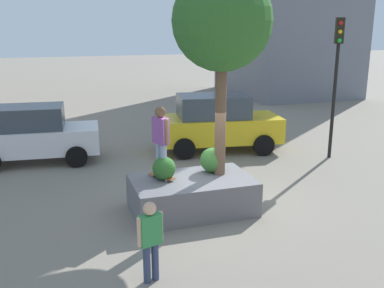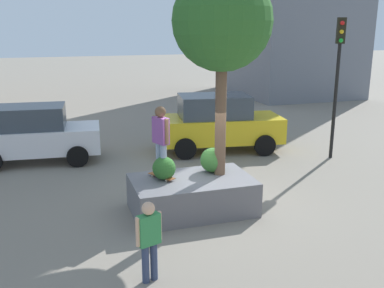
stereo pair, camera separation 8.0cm
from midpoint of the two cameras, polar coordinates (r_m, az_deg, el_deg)
The scene contains 11 objects.
ground_plane at distance 11.81m, azimuth 1.63°, elevation -7.84°, with size 120.00×120.00×0.00m, color gray.
planter_ledge at distance 11.29m, azimuth -0.21°, elevation -6.56°, with size 3.02×1.85×0.87m, color slate.
plaza_tree at distance 10.88m, azimuth 3.68°, elevation 15.34°, with size 2.41×2.41×5.02m.
boxwood_shrub at distance 11.01m, azimuth -3.83°, elevation -3.13°, with size 0.58×0.58×0.58m, color #2D6628.
hedge_clump at distance 11.55m, azimuth 2.44°, elevation -2.07°, with size 0.64×0.64×0.64m, color #3D7A33.
skateboard at distance 11.16m, azimuth -4.15°, elevation -4.16°, with size 0.57×0.80×0.07m.
skateboarder at distance 10.87m, azimuth -4.25°, elevation 1.00°, with size 0.36×0.56×1.76m.
police_car at distance 16.05m, azimuth -19.90°, elevation 1.21°, with size 4.38×2.30×1.97m.
sedan_parked at distance 16.56m, azimuth 3.11°, elevation 2.77°, with size 4.78×2.66×2.11m.
traffic_light_corner at distance 16.04m, azimuth 18.00°, elevation 9.65°, with size 0.36×0.37×4.84m.
bystander_watching at distance 8.20m, azimuth -5.67°, elevation -11.74°, with size 0.51×0.30×1.57m.
Camera 1 is at (-3.75, -10.21, 4.59)m, focal length 41.42 mm.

